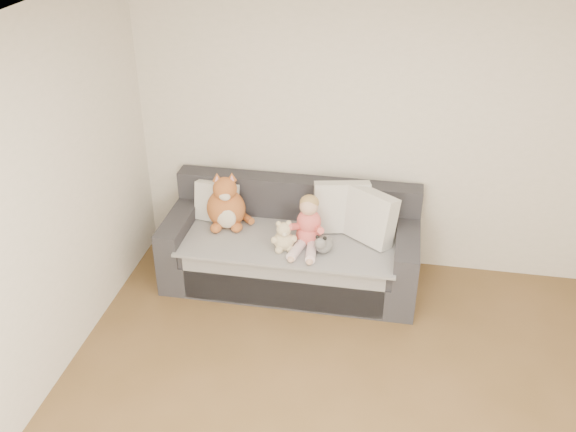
% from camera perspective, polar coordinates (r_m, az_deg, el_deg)
% --- Properties ---
extents(room_shell, '(5.00, 5.00, 5.00)m').
position_cam_1_polar(room_shell, '(3.74, 7.84, -4.64)').
color(room_shell, brown).
rests_on(room_shell, ground).
extents(sofa, '(2.20, 0.94, 0.85)m').
position_cam_1_polar(sofa, '(5.71, 0.35, -2.90)').
color(sofa, '#26252A').
rests_on(sofa, ground).
extents(cushion_left, '(0.41, 0.23, 0.37)m').
position_cam_1_polar(cushion_left, '(5.78, -6.36, 1.25)').
color(cushion_left, beige).
rests_on(cushion_left, sofa).
extents(cushion_right_back, '(0.52, 0.31, 0.46)m').
position_cam_1_polar(cushion_right_back, '(5.60, 4.81, 0.82)').
color(cushion_right_back, beige).
rests_on(cushion_right_back, sofa).
extents(cushion_right_front, '(0.52, 0.46, 0.46)m').
position_cam_1_polar(cushion_right_front, '(5.48, 7.18, 0.01)').
color(cushion_right_front, beige).
rests_on(cushion_right_front, sofa).
extents(toddler, '(0.33, 0.46, 0.46)m').
position_cam_1_polar(toddler, '(5.36, 1.79, -0.86)').
color(toddler, '#DF4E59').
rests_on(toddler, sofa).
extents(plush_cat, '(0.43, 0.41, 0.53)m').
position_cam_1_polar(plush_cat, '(5.67, -5.51, 0.90)').
color(plush_cat, '#AA5925').
rests_on(plush_cat, sofa).
extents(teddy_bear, '(0.21, 0.17, 0.28)m').
position_cam_1_polar(teddy_bear, '(5.34, -0.37, -1.99)').
color(teddy_bear, beige).
rests_on(teddy_bear, sofa).
extents(plush_cow, '(0.16, 0.24, 0.19)m').
position_cam_1_polar(plush_cow, '(5.33, 3.13, -2.47)').
color(plush_cow, white).
rests_on(plush_cow, sofa).
extents(sippy_cup, '(0.10, 0.08, 0.11)m').
position_cam_1_polar(sippy_cup, '(5.38, -0.27, -2.38)').
color(sippy_cup, '#763797').
rests_on(sippy_cup, sofa).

